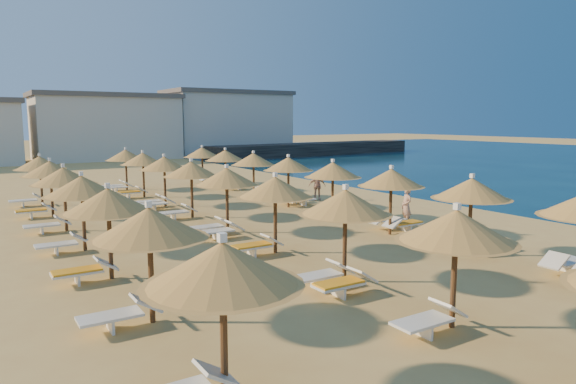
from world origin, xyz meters
TOP-DOWN VIEW (x-y plane):
  - ground at (0.00, 0.00)m, footprint 220.00×220.00m
  - jetty at (26.20, 38.50)m, footprint 30.26×7.17m
  - hotel_blocks at (3.17, 45.57)m, footprint 47.36×10.16m
  - parasol_row_east at (2.31, 1.61)m, footprint 2.55×35.62m
  - parasol_row_west at (-2.84, 1.61)m, footprint 2.55×35.62m
  - parasol_row_inland at (-8.16, 3.45)m, footprint 2.55×24.60m
  - loungers at (-1.95, 1.82)m, footprint 13.56×33.69m
  - beachgoer_a at (4.16, 0.75)m, footprint 0.52×0.66m
  - beachgoer_c at (4.91, 8.28)m, footprint 1.01×0.75m

SIDE VIEW (x-z plane):
  - ground at x=0.00m, z-range 0.00..0.00m
  - loungers at x=-1.95m, z-range 0.01..0.67m
  - jetty at x=26.20m, z-range 0.00..1.50m
  - beachgoer_c at x=4.91m, z-range 0.00..1.59m
  - beachgoer_a at x=4.16m, z-range 0.00..1.61m
  - parasol_row_inland at x=-8.16m, z-range 0.81..3.50m
  - parasol_row_east at x=2.31m, z-range 0.81..3.50m
  - parasol_row_west at x=-2.84m, z-range 0.81..3.50m
  - hotel_blocks at x=3.17m, z-range -0.35..7.75m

